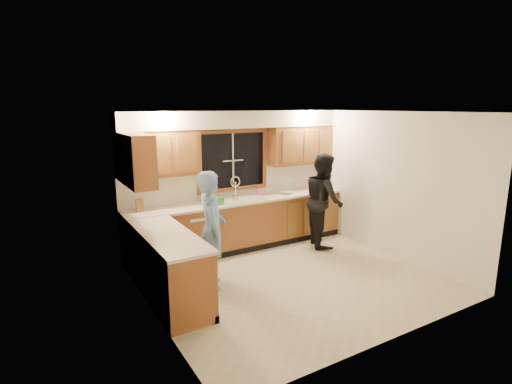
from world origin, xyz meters
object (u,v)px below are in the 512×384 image
Objects in this scene: stove at (183,283)px; dish_crate at (214,201)px; sink at (240,202)px; soap_bottle at (259,191)px; bowl at (287,193)px; dishwasher at (198,234)px; knife_block at (140,206)px; man at (212,230)px; woman at (324,200)px.

stove is 3.32× the size of dish_crate.
sink is 4.37× the size of soap_bottle.
bowl is at bearing -15.02° from soap_bottle.
sink reaches higher than dishwasher.
sink is 1.81m from knife_block.
man is 6.29× the size of dish_crate.
man is at bearing -140.49° from soap_bottle.
man is 2.40m from bowl.
stove is at bearing -85.81° from knife_block.
man is 0.98× the size of woman.
stove is at bearing 134.21° from woman.
soap_bottle reaches higher than bowl.
dishwasher is 0.91× the size of stove.
stove is (-0.95, -1.81, 0.04)m from dishwasher.
woman is (2.53, 0.56, 0.02)m from man.
man reaches higher than soap_bottle.
soap_bottle is 0.55m from bowl.
stove is 4.09× the size of bowl.
bowl reaches higher than stove.
stove is 3.34m from bowl.
knife_block is (-1.80, 0.07, 0.15)m from sink.
knife_block is 2.79m from bowl.
dish_crate reaches higher than bowl.
soap_bottle is at bearing 4.81° from dishwasher.
dishwasher is at bearing 62.31° from stove.
knife_block is 2.26m from soap_bottle.
sink is at bearing -168.22° from soap_bottle.
stove is at bearing -139.61° from soap_bottle.
soap_bottle reaches higher than dish_crate.
man is at bearing 42.33° from stove.
stove is 2.20m from dish_crate.
sink reaches higher than stove.
bowl is (2.79, 1.78, 0.50)m from stove.
soap_bottle reaches higher than stove.
woman is (2.26, -0.63, 0.46)m from dishwasher.
dish_crate reaches higher than dishwasher.
knife_block is at bearing -179.26° from soap_bottle.
knife_block reaches higher than bowl.
sink reaches higher than soap_bottle.
man is 8.55× the size of knife_block.
soap_bottle is (1.02, 0.17, 0.04)m from dish_crate.
knife_block reaches higher than soap_bottle.
bowl is at bearing -1.01° from dishwasher.
woman is 3.29m from knife_block.
soap_bottle is at bearing -31.88° from man.
woman is at bearing -58.89° from man.
dishwasher is 0.48× the size of man.
bowl is (2.11, 1.16, 0.09)m from man.
sink is 1.05× the size of dishwasher.
woman is 6.45× the size of dish_crate.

